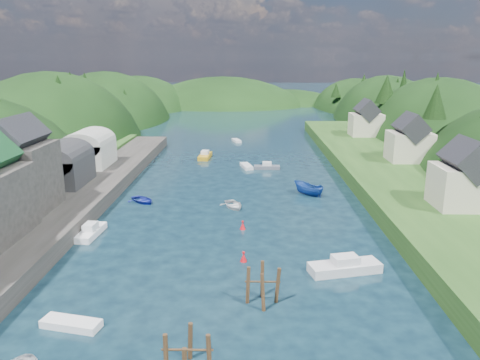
{
  "coord_description": "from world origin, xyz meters",
  "views": [
    {
      "loc": [
        1.16,
        -32.41,
        19.91
      ],
      "look_at": [
        0.0,
        28.0,
        4.0
      ],
      "focal_mm": 35.0,
      "sensor_mm": 36.0,
      "label": 1
    }
  ],
  "objects_px": {
    "piling_cluster_near": "(188,357)",
    "piling_cluster_far": "(263,288)",
    "channel_buoy_far": "(243,225)",
    "channel_buoy_near": "(244,257)"
  },
  "relations": [
    {
      "from": "piling_cluster_near",
      "to": "channel_buoy_near",
      "type": "relative_size",
      "value": 3.07
    },
    {
      "from": "piling_cluster_near",
      "to": "channel_buoy_far",
      "type": "relative_size",
      "value": 3.07
    },
    {
      "from": "channel_buoy_near",
      "to": "channel_buoy_far",
      "type": "relative_size",
      "value": 1.0
    },
    {
      "from": "piling_cluster_far",
      "to": "channel_buoy_far",
      "type": "height_order",
      "value": "piling_cluster_far"
    },
    {
      "from": "piling_cluster_near",
      "to": "channel_buoy_near",
      "type": "distance_m",
      "value": 17.52
    },
    {
      "from": "piling_cluster_near",
      "to": "channel_buoy_near",
      "type": "height_order",
      "value": "piling_cluster_near"
    },
    {
      "from": "channel_buoy_far",
      "to": "channel_buoy_near",
      "type": "bearing_deg",
      "value": -88.69
    },
    {
      "from": "channel_buoy_near",
      "to": "channel_buoy_far",
      "type": "distance_m",
      "value": 9.1
    },
    {
      "from": "piling_cluster_far",
      "to": "channel_buoy_far",
      "type": "distance_m",
      "value": 17.33
    },
    {
      "from": "piling_cluster_near",
      "to": "piling_cluster_far",
      "type": "relative_size",
      "value": 0.89
    }
  ]
}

